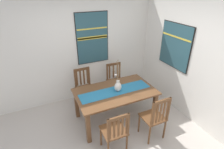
% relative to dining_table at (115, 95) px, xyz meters
% --- Properties ---
extents(ground_plane, '(6.40, 6.40, 0.03)m').
position_rel_dining_table_xyz_m(ground_plane, '(-0.25, -0.57, -0.65)').
color(ground_plane, '#B2A89E').
extents(wall_back, '(6.40, 0.12, 2.70)m').
position_rel_dining_table_xyz_m(wall_back, '(-0.25, 1.29, 0.72)').
color(wall_back, silver).
rests_on(wall_back, ground_plane).
extents(wall_side, '(0.12, 6.40, 2.70)m').
position_rel_dining_table_xyz_m(wall_side, '(1.61, -0.57, 0.72)').
color(wall_side, silver).
rests_on(wall_side, ground_plane).
extents(dining_table, '(1.70, 1.00, 0.73)m').
position_rel_dining_table_xyz_m(dining_table, '(0.00, 0.00, 0.00)').
color(dining_table, brown).
rests_on(dining_table, ground_plane).
extents(table_runner, '(1.57, 0.36, 0.01)m').
position_rel_dining_table_xyz_m(table_runner, '(0.00, 0.00, 0.11)').
color(table_runner, '#236B93').
rests_on(table_runner, dining_table).
extents(centerpiece_vase, '(0.22, 0.23, 0.67)m').
position_rel_dining_table_xyz_m(centerpiece_vase, '(0.05, -0.02, 0.23)').
color(centerpiece_vase, silver).
rests_on(centerpiece_vase, dining_table).
extents(chair_0, '(0.43, 0.43, 0.93)m').
position_rel_dining_table_xyz_m(chair_0, '(-0.41, -0.84, -0.13)').
color(chair_0, brown).
rests_on(chair_0, ground_plane).
extents(chair_1, '(0.44, 0.44, 0.93)m').
position_rel_dining_table_xyz_m(chair_1, '(0.41, 0.83, -0.14)').
color(chair_1, brown).
rests_on(chair_1, ground_plane).
extents(chair_2, '(0.43, 0.43, 0.96)m').
position_rel_dining_table_xyz_m(chair_2, '(-0.45, 0.83, -0.13)').
color(chair_2, brown).
rests_on(chair_2, ground_plane).
extents(chair_3, '(0.42, 0.42, 0.99)m').
position_rel_dining_table_xyz_m(chair_3, '(0.44, -0.85, -0.11)').
color(chair_3, brown).
rests_on(chair_3, ground_plane).
extents(painting_on_back_wall, '(0.83, 0.05, 1.27)m').
position_rel_dining_table_xyz_m(painting_on_back_wall, '(-0.04, 1.22, 0.95)').
color(painting_on_back_wall, black).
extents(painting_on_side_wall, '(0.05, 0.93, 1.03)m').
position_rel_dining_table_xyz_m(painting_on_side_wall, '(1.55, 0.04, 0.89)').
color(painting_on_side_wall, black).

